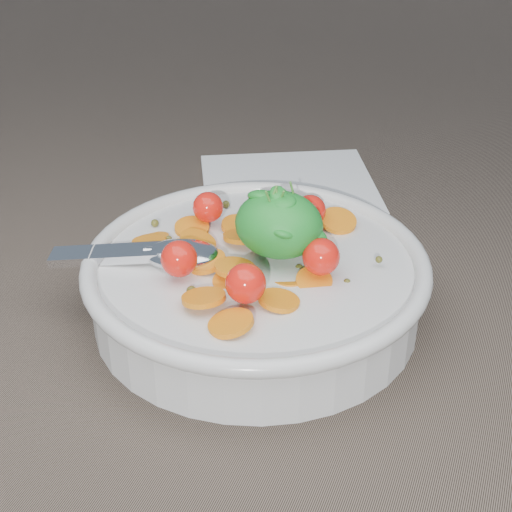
% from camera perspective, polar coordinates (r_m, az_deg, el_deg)
% --- Properties ---
extents(ground, '(6.00, 6.00, 0.00)m').
position_cam_1_polar(ground, '(0.57, -2.98, -5.13)').
color(ground, brown).
rests_on(ground, ground).
extents(bowl, '(0.27, 0.25, 0.10)m').
position_cam_1_polar(bowl, '(0.56, -0.00, -1.85)').
color(bowl, silver).
rests_on(bowl, ground).
extents(napkin, '(0.21, 0.20, 0.01)m').
position_cam_1_polar(napkin, '(0.76, 2.38, 5.16)').
color(napkin, white).
rests_on(napkin, ground).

